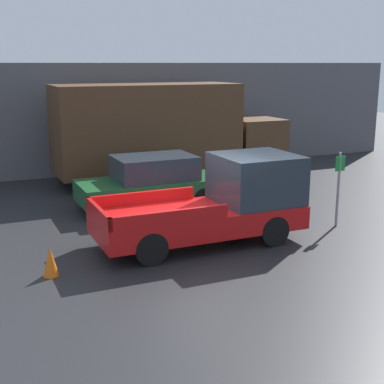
{
  "coord_description": "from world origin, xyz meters",
  "views": [
    {
      "loc": [
        -5.39,
        -11.46,
        4.34
      ],
      "look_at": [
        0.13,
        0.97,
        1.06
      ],
      "focal_mm": 50.0,
      "sensor_mm": 36.0,
      "label": 1
    }
  ],
  "objects_px": {
    "car": "(152,182)",
    "delivery_truck": "(163,130)",
    "pickup_truck": "(221,203)",
    "traffic_cone": "(50,261)",
    "parking_sign": "(339,185)"
  },
  "relations": [
    {
      "from": "car",
      "to": "delivery_truck",
      "type": "xyz_separation_m",
      "value": [
        1.76,
        3.65,
        1.11
      ]
    },
    {
      "from": "pickup_truck",
      "to": "traffic_cone",
      "type": "distance_m",
      "value": 4.42
    },
    {
      "from": "pickup_truck",
      "to": "delivery_truck",
      "type": "relative_size",
      "value": 0.57
    },
    {
      "from": "parking_sign",
      "to": "traffic_cone",
      "type": "distance_m",
      "value": 7.79
    },
    {
      "from": "car",
      "to": "delivery_truck",
      "type": "distance_m",
      "value": 4.2
    },
    {
      "from": "delivery_truck",
      "to": "parking_sign",
      "type": "bearing_deg",
      "value": -74.04
    },
    {
      "from": "parking_sign",
      "to": "car",
      "type": "bearing_deg",
      "value": 134.99
    },
    {
      "from": "pickup_truck",
      "to": "delivery_truck",
      "type": "bearing_deg",
      "value": 80.35
    },
    {
      "from": "delivery_truck",
      "to": "traffic_cone",
      "type": "height_order",
      "value": "delivery_truck"
    },
    {
      "from": "delivery_truck",
      "to": "car",
      "type": "bearing_deg",
      "value": -115.68
    },
    {
      "from": "delivery_truck",
      "to": "parking_sign",
      "type": "height_order",
      "value": "delivery_truck"
    },
    {
      "from": "delivery_truck",
      "to": "parking_sign",
      "type": "relative_size",
      "value": 4.37
    },
    {
      "from": "traffic_cone",
      "to": "pickup_truck",
      "type": "bearing_deg",
      "value": 8.5
    },
    {
      "from": "car",
      "to": "parking_sign",
      "type": "bearing_deg",
      "value": -45.01
    },
    {
      "from": "pickup_truck",
      "to": "car",
      "type": "relative_size",
      "value": 1.16
    }
  ]
}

